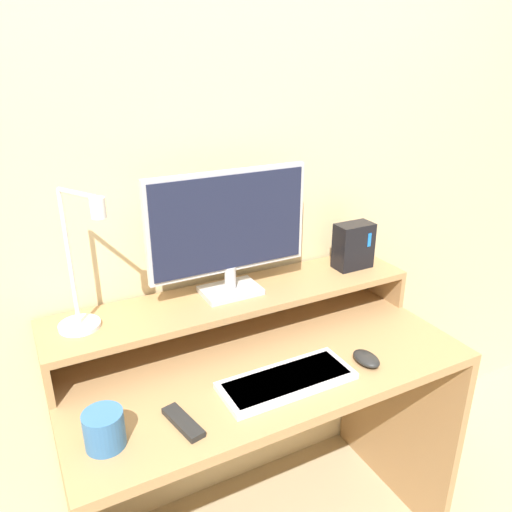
# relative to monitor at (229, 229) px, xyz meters

# --- Properties ---
(wall_back) EXTENTS (6.00, 0.05, 2.50)m
(wall_back) POSITION_rel_monitor_xyz_m (0.02, 0.14, 0.12)
(wall_back) COLOR beige
(wall_back) RESTS_ON ground_plane
(desk) EXTENTS (1.19, 0.59, 0.78)m
(desk) POSITION_rel_monitor_xyz_m (0.02, -0.19, -0.58)
(desk) COLOR #A87F51
(desk) RESTS_ON ground_plane
(monitor_shelf) EXTENTS (1.19, 0.25, 0.14)m
(monitor_shelf) POSITION_rel_monitor_xyz_m (0.02, -0.02, -0.24)
(monitor_shelf) COLOR #A87F51
(monitor_shelf) RESTS_ON desk
(monitor) EXTENTS (0.51, 0.13, 0.39)m
(monitor) POSITION_rel_monitor_xyz_m (0.00, 0.00, 0.00)
(monitor) COLOR #BCBCC1
(monitor) RESTS_ON monitor_shelf
(desk_lamp) EXTENTS (0.14, 0.20, 0.40)m
(desk_lamp) POSITION_rel_monitor_xyz_m (-0.45, -0.03, -0.07)
(desk_lamp) COLOR silver
(desk_lamp) RESTS_ON monitor_shelf
(router_dock) EXTENTS (0.13, 0.08, 0.16)m
(router_dock) POSITION_rel_monitor_xyz_m (0.47, -0.01, -0.13)
(router_dock) COLOR black
(router_dock) RESTS_ON monitor_shelf
(keyboard) EXTENTS (0.38, 0.15, 0.02)m
(keyboard) POSITION_rel_monitor_xyz_m (0.01, -0.33, -0.34)
(keyboard) COLOR silver
(keyboard) RESTS_ON desk
(mouse) EXTENTS (0.06, 0.10, 0.03)m
(mouse) POSITION_rel_monitor_xyz_m (0.27, -0.35, -0.34)
(mouse) COLOR black
(mouse) RESTS_ON desk
(remote_control) EXTENTS (0.07, 0.15, 0.02)m
(remote_control) POSITION_rel_monitor_xyz_m (-0.30, -0.35, -0.34)
(remote_control) COLOR black
(remote_control) RESTS_ON desk
(mug) EXTENTS (0.09, 0.09, 0.09)m
(mug) POSITION_rel_monitor_xyz_m (-0.48, -0.33, -0.31)
(mug) COLOR #33669E
(mug) RESTS_ON desk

